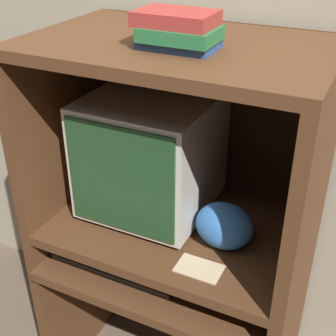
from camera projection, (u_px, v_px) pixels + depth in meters
wall_back at (220, 62)px, 1.73m from camera, size 6.00×0.06×2.60m
desk_base at (172, 308)px, 1.85m from camera, size 0.92×0.64×0.67m
desk_monitor_shelf at (177, 228)px, 1.70m from camera, size 0.92×0.62×0.14m
hutch_upper at (183, 108)px, 1.50m from camera, size 0.92×0.62×0.65m
crt_monitor at (152, 153)px, 1.66m from camera, size 0.42×0.44×0.43m
keyboard at (119, 261)px, 1.69m from camera, size 0.48×0.17×0.03m
mouse at (193, 289)px, 1.57m from camera, size 0.06×0.04×0.03m
snack_bag at (224, 226)px, 1.53m from camera, size 0.19×0.15×0.16m
book_stack at (178, 30)px, 1.26m from camera, size 0.22×0.15×0.10m
paper_card at (199, 268)px, 1.46m from camera, size 0.14×0.09×0.00m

